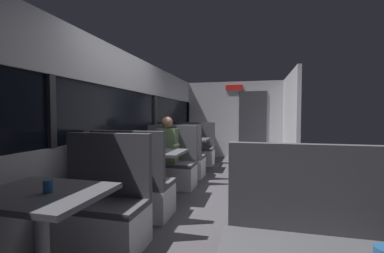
{
  "coord_description": "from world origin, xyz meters",
  "views": [
    {
      "loc": [
        0.58,
        -3.57,
        1.28
      ],
      "look_at": [
        -0.54,
        1.03,
        1.08
      ],
      "focal_mm": 23.72,
      "sensor_mm": 36.0,
      "label": 1
    }
  ],
  "objects": [
    {
      "name": "dining_table_far_window",
      "position": [
        -0.89,
        2.19,
        0.64
      ],
      "size": [
        0.9,
        0.7,
        0.74
      ],
      "color": "#9E9EA3",
      "rests_on": "ground_plane"
    },
    {
      "name": "ground_plane",
      "position": [
        0.0,
        0.0,
        -0.01
      ],
      "size": [
        3.3,
        9.2,
        0.02
      ],
      "primitive_type": "cube",
      "color": "#423F44"
    },
    {
      "name": "bench_far_window_facing_end",
      "position": [
        -0.89,
        1.49,
        0.33
      ],
      "size": [
        0.95,
        0.5,
        1.1
      ],
      "color": "silver",
      "rests_on": "ground_plane"
    },
    {
      "name": "seated_passenger",
      "position": [
        -0.89,
        0.68,
        0.54
      ],
      "size": [
        0.47,
        0.55,
        1.26
      ],
      "color": "#26262D",
      "rests_on": "ground_plane"
    },
    {
      "name": "carriage_end_bulkhead",
      "position": [
        0.06,
        4.19,
        1.14
      ],
      "size": [
        2.9,
        0.11,
        2.3
      ],
      "color": "#B2B2B7",
      "rests_on": "ground_plane"
    },
    {
      "name": "coffee_cup_secondary",
      "position": [
        -0.82,
        -2.1,
        0.79
      ],
      "size": [
        0.07,
        0.07,
        0.09
      ],
      "color": "#26598C",
      "rests_on": "dining_table_near_window"
    },
    {
      "name": "dining_table_mid_window",
      "position": [
        -0.89,
        0.05,
        0.64
      ],
      "size": [
        0.9,
        0.7,
        0.74
      ],
      "color": "#9E9EA3",
      "rests_on": "ground_plane"
    },
    {
      "name": "bench_mid_window_facing_entry",
      "position": [
        -0.89,
        0.75,
        0.33
      ],
      "size": [
        0.95,
        0.5,
        1.1
      ],
      "color": "silver",
      "rests_on": "ground_plane"
    },
    {
      "name": "carriage_window_panel_left",
      "position": [
        -1.45,
        0.0,
        1.11
      ],
      "size": [
        0.09,
        8.48,
        2.3
      ],
      "color": "#B2B2B7",
      "rests_on": "ground_plane"
    },
    {
      "name": "bench_mid_window_facing_end",
      "position": [
        -0.89,
        -0.65,
        0.33
      ],
      "size": [
        0.95,
        0.5,
        1.1
      ],
      "color": "silver",
      "rests_on": "ground_plane"
    },
    {
      "name": "bench_near_window_facing_entry",
      "position": [
        -0.89,
        -1.39,
        0.33
      ],
      "size": [
        0.95,
        0.5,
        1.1
      ],
      "color": "silver",
      "rests_on": "ground_plane"
    },
    {
      "name": "dining_table_near_window",
      "position": [
        -0.89,
        -2.09,
        0.64
      ],
      "size": [
        0.9,
        0.7,
        0.74
      ],
      "color": "#9E9EA3",
      "rests_on": "ground_plane"
    },
    {
      "name": "carriage_aisle_panel_right",
      "position": [
        1.45,
        3.0,
        1.15
      ],
      "size": [
        0.08,
        2.4,
        2.3
      ],
      "primitive_type": "cube",
      "color": "#B2B2B7",
      "rests_on": "ground_plane"
    },
    {
      "name": "bench_far_window_facing_entry",
      "position": [
        -0.89,
        2.89,
        0.33
      ],
      "size": [
        0.95,
        0.5,
        1.1
      ],
      "color": "silver",
      "rests_on": "ground_plane"
    }
  ]
}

